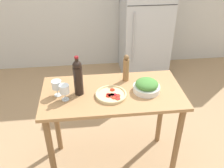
% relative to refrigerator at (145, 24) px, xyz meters
% --- Properties ---
extents(ground_plane, '(14.00, 14.00, 0.00)m').
position_rel_refrigerator_xyz_m(ground_plane, '(-0.74, -1.92, -0.87)').
color(ground_plane, tan).
extents(refrigerator, '(0.72, 0.74, 1.73)m').
position_rel_refrigerator_xyz_m(refrigerator, '(0.00, 0.00, 0.00)').
color(refrigerator, '#B7BCC1').
rests_on(refrigerator, ground_plane).
extents(prep_counter, '(1.26, 0.64, 0.92)m').
position_rel_refrigerator_xyz_m(prep_counter, '(-0.74, -1.92, -0.10)').
color(prep_counter, '#A87A4C').
rests_on(prep_counter, ground_plane).
extents(wine_bottle, '(0.08, 0.08, 0.36)m').
position_rel_refrigerator_xyz_m(wine_bottle, '(-1.04, -1.91, 0.23)').
color(wine_bottle, black).
rests_on(wine_bottle, prep_counter).
extents(wine_glass_near, '(0.08, 0.08, 0.14)m').
position_rel_refrigerator_xyz_m(wine_glass_near, '(-1.15, -1.99, 0.16)').
color(wine_glass_near, silver).
rests_on(wine_glass_near, prep_counter).
extents(wine_glass_far, '(0.08, 0.08, 0.14)m').
position_rel_refrigerator_xyz_m(wine_glass_far, '(-1.22, -1.92, 0.16)').
color(wine_glass_far, silver).
rests_on(wine_glass_far, prep_counter).
extents(pepper_mill, '(0.06, 0.06, 0.27)m').
position_rel_refrigerator_xyz_m(pepper_mill, '(-0.59, -1.74, 0.18)').
color(pepper_mill, olive).
rests_on(pepper_mill, prep_counter).
extents(salad_bowl, '(0.24, 0.24, 0.12)m').
position_rel_refrigerator_xyz_m(salad_bowl, '(-0.44, -1.94, 0.11)').
color(salad_bowl, white).
rests_on(salad_bowl, prep_counter).
extents(homemade_pizza, '(0.27, 0.27, 0.03)m').
position_rel_refrigerator_xyz_m(homemade_pizza, '(-0.76, -1.98, 0.07)').
color(homemade_pizza, '#DBC189').
rests_on(homemade_pizza, prep_counter).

